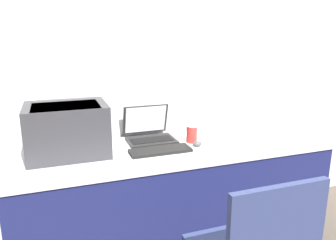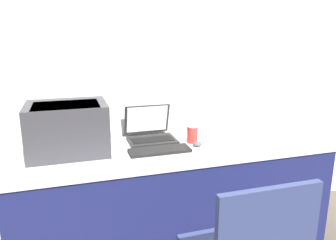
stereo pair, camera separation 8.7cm
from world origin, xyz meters
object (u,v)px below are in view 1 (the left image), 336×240
at_px(external_keyboard, 160,151).
at_px(mouse, 197,144).
at_px(laptop_left, 149,133).
at_px(printer, 67,128).
at_px(coffee_cup, 192,134).

xyz_separation_m(external_keyboard, mouse, (0.26, 0.03, 0.01)).
bearing_deg(external_keyboard, laptop_left, 88.68).
xyz_separation_m(printer, coffee_cup, (0.80, -0.04, -0.11)).
bearing_deg(printer, external_keyboard, -15.82).
height_order(coffee_cup, mouse, coffee_cup).
distance_m(printer, external_keyboard, 0.58).
distance_m(printer, mouse, 0.83).
relative_size(laptop_left, external_keyboard, 0.84).
distance_m(printer, coffee_cup, 0.81).
bearing_deg(laptop_left, mouse, -42.76).
height_order(printer, external_keyboard, printer).
xyz_separation_m(coffee_cup, mouse, (0.00, -0.09, -0.04)).
relative_size(external_keyboard, mouse, 6.39).
bearing_deg(printer, laptop_left, 11.57).
relative_size(printer, external_keyboard, 1.23).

